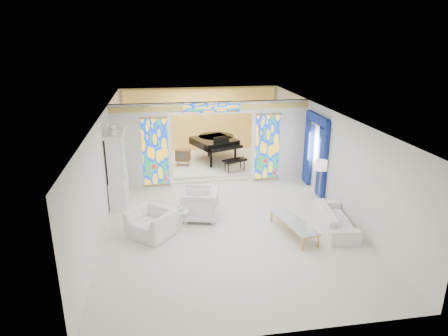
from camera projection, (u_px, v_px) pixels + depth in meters
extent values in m
plane|color=silver|center=(220.00, 204.00, 12.96)|extent=(12.00, 12.00, 0.00)
cube|color=white|center=(220.00, 113.00, 12.00)|extent=(7.00, 12.00, 0.02)
cube|color=silver|center=(200.00, 121.00, 18.09)|extent=(7.00, 0.02, 3.00)
cube|color=silver|center=(272.00, 264.00, 6.87)|extent=(7.00, 0.02, 3.00)
cube|color=silver|center=(105.00, 166.00, 11.96)|extent=(0.02, 12.00, 3.00)
cube|color=silver|center=(326.00, 155.00, 13.01)|extent=(0.02, 12.00, 3.00)
cube|color=silver|center=(141.00, 146.00, 13.98)|extent=(2.00, 0.18, 3.00)
cube|color=silver|center=(279.00, 141.00, 14.73)|extent=(2.00, 0.18, 3.00)
cube|color=silver|center=(212.00, 108.00, 13.93)|extent=(3.00, 0.18, 0.40)
cube|color=white|center=(170.00, 151.00, 14.10)|extent=(0.12, 0.06, 2.60)
cube|color=white|center=(253.00, 148.00, 14.55)|extent=(0.12, 0.06, 2.60)
cube|color=white|center=(212.00, 112.00, 13.89)|extent=(3.24, 0.06, 0.12)
cube|color=#E6C456|center=(212.00, 107.00, 13.83)|extent=(7.00, 0.05, 0.18)
cube|color=gold|center=(155.00, 152.00, 14.01)|extent=(0.90, 0.04, 2.40)
cube|color=gold|center=(267.00, 147.00, 14.62)|extent=(0.90, 0.04, 2.40)
cube|color=gold|center=(212.00, 108.00, 13.82)|extent=(2.00, 0.04, 0.34)
cube|color=silver|center=(206.00, 163.00, 16.77)|extent=(6.80, 3.80, 0.18)
cube|color=gold|center=(201.00, 121.00, 17.98)|extent=(6.70, 0.10, 2.90)
cylinder|color=#BB8E41|center=(210.00, 105.00, 15.91)|extent=(0.48, 0.48, 0.30)
cube|color=navy|center=(322.00, 159.00, 13.09)|extent=(0.12, 0.55, 2.60)
cube|color=navy|center=(308.00, 148.00, 14.30)|extent=(0.12, 0.55, 2.60)
cube|color=navy|center=(318.00, 119.00, 13.31)|extent=(0.14, 1.70, 0.30)
cube|color=gold|center=(317.00, 124.00, 13.36)|extent=(0.12, 1.50, 0.06)
cube|color=white|center=(119.00, 190.00, 12.90)|extent=(0.50, 1.40, 0.90)
cube|color=white|center=(116.00, 156.00, 12.53)|extent=(0.44, 1.30, 1.40)
cube|color=silver|center=(124.00, 156.00, 12.56)|extent=(0.01, 1.20, 1.30)
cube|color=white|center=(114.00, 133.00, 12.29)|extent=(0.56, 1.46, 0.08)
cylinder|color=silver|center=(112.00, 132.00, 11.92)|extent=(0.22, 0.22, 0.16)
sphere|color=silver|center=(112.00, 127.00, 11.87)|extent=(0.20, 0.20, 0.20)
imported|color=silver|center=(151.00, 223.00, 10.83)|extent=(1.53, 1.51, 0.75)
imported|color=silver|center=(200.00, 204.00, 11.80)|extent=(1.23, 1.21, 0.94)
imported|color=white|center=(335.00, 219.00, 11.23)|extent=(1.11, 2.20, 0.62)
cylinder|color=white|center=(181.00, 211.00, 11.13)|extent=(0.61, 0.61, 0.03)
cylinder|color=white|center=(181.00, 220.00, 11.22)|extent=(0.10, 0.10, 0.54)
cylinder|color=white|center=(181.00, 229.00, 11.30)|extent=(0.40, 0.40, 0.03)
imported|color=silver|center=(180.00, 207.00, 11.09)|extent=(0.23, 0.23, 0.20)
cube|color=silver|center=(294.00, 222.00, 10.87)|extent=(0.89, 1.85, 0.04)
cube|color=#BB8E41|center=(294.00, 223.00, 10.88)|extent=(0.93, 1.88, 0.03)
cube|color=#BB8E41|center=(303.00, 245.00, 10.11)|extent=(0.05, 0.05, 0.36)
cube|color=#BB8E41|center=(318.00, 241.00, 10.27)|extent=(0.05, 0.05, 0.36)
cube|color=#BB8E41|center=(272.00, 217.00, 11.60)|extent=(0.05, 0.05, 0.36)
cube|color=#BB8E41|center=(286.00, 215.00, 11.76)|extent=(0.05, 0.05, 0.36)
cylinder|color=#BB8E41|center=(318.00, 206.00, 12.81)|extent=(0.29, 0.29, 0.03)
cylinder|color=#BB8E41|center=(319.00, 186.00, 12.58)|extent=(0.03, 0.03, 1.40)
cylinder|color=silver|center=(321.00, 165.00, 12.37)|extent=(0.42, 0.42, 0.30)
cube|color=black|center=(214.00, 142.00, 16.56)|extent=(2.02, 2.08, 0.29)
cylinder|color=black|center=(216.00, 139.00, 17.02)|extent=(1.97, 1.97, 0.29)
cube|color=black|center=(226.00, 148.00, 15.82)|extent=(1.43, 0.83, 0.10)
cube|color=silver|center=(227.00, 148.00, 15.74)|extent=(1.25, 0.60, 0.03)
cube|color=black|center=(221.00, 140.00, 16.03)|extent=(0.69, 0.31, 0.26)
cube|color=black|center=(235.00, 160.00, 15.42)|extent=(1.01, 0.70, 0.08)
cylinder|color=black|center=(211.00, 159.00, 15.84)|extent=(0.14, 0.14, 0.65)
cylinder|color=black|center=(235.00, 155.00, 16.41)|extent=(0.14, 0.14, 0.65)
cylinder|color=black|center=(209.00, 149.00, 17.27)|extent=(0.14, 0.14, 0.65)
cube|color=brown|center=(183.00, 155.00, 16.08)|extent=(0.64, 0.53, 0.45)
cube|color=#363B38|center=(182.00, 156.00, 15.90)|extent=(0.35, 0.13, 0.29)
cone|color=brown|center=(177.00, 163.00, 16.09)|extent=(0.04, 0.04, 0.20)
cone|color=brown|center=(188.00, 164.00, 16.03)|extent=(0.04, 0.04, 0.20)
cone|color=brown|center=(179.00, 161.00, 16.34)|extent=(0.04, 0.04, 0.20)
cone|color=brown|center=(189.00, 162.00, 16.28)|extent=(0.04, 0.04, 0.20)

